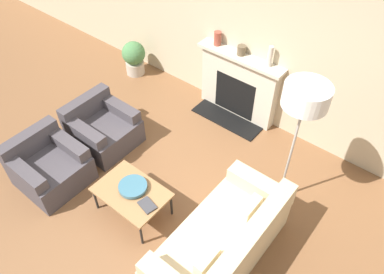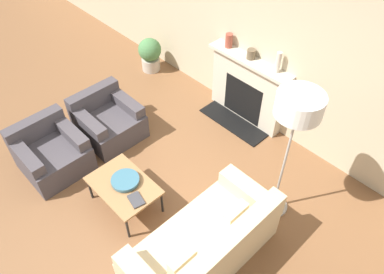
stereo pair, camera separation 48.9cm
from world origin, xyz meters
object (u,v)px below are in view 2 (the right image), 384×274
(fireplace, at_px, (247,90))
(mantel_vase_center_right, at_px, (278,62))
(armchair_near, at_px, (51,153))
(floor_lamp, at_px, (297,114))
(coffee_table, at_px, (124,186))
(bowl, at_px, (125,180))
(mantel_vase_center_left, at_px, (251,54))
(potted_plant, at_px, (150,53))
(couch, at_px, (204,246))
(armchair_far, at_px, (108,121))
(book, at_px, (136,200))
(mantel_vase_left, at_px, (229,40))

(fireplace, height_order, mantel_vase_center_right, mantel_vase_center_right)
(armchair_near, bearing_deg, fireplace, -22.61)
(fireplace, bearing_deg, floor_lamp, -37.01)
(fireplace, height_order, coffee_table, fireplace)
(fireplace, bearing_deg, bowl, -88.17)
(mantel_vase_center_left, distance_m, potted_plant, 2.33)
(couch, distance_m, armchair_far, 2.64)
(coffee_table, bearing_deg, potted_plant, 134.71)
(armchair_near, relative_size, mantel_vase_center_left, 5.93)
(fireplace, bearing_deg, armchair_far, -122.27)
(armchair_far, bearing_deg, mantel_vase_center_right, -40.95)
(armchair_far, relative_size, mantel_vase_center_right, 2.76)
(armchair_near, bearing_deg, mantel_vase_center_right, -29.84)
(couch, height_order, potted_plant, couch)
(armchair_near, bearing_deg, floor_lamp, -56.75)
(bowl, bearing_deg, potted_plant, 135.15)
(couch, bearing_deg, floor_lamp, 175.09)
(armchair_far, relative_size, book, 3.57)
(mantel_vase_left, bearing_deg, couch, -51.97)
(couch, distance_m, floor_lamp, 1.84)
(fireplace, height_order, potted_plant, fireplace)
(mantel_vase_left, relative_size, mantel_vase_center_left, 1.49)
(couch, height_order, coffee_table, couch)
(armchair_near, distance_m, floor_lamp, 3.52)
(armchair_near, relative_size, armchair_far, 1.00)
(book, xyz_separation_m, mantel_vase_center_right, (0.06, 2.59, 0.85))
(armchair_far, xyz_separation_m, bowl, (1.29, -0.59, 0.18))
(coffee_table, relative_size, mantel_vase_center_left, 6.16)
(coffee_table, relative_size, potted_plant, 1.40)
(floor_lamp, bearing_deg, mantel_vase_center_left, 142.97)
(bowl, distance_m, book, 0.33)
(armchair_far, xyz_separation_m, mantel_vase_center_left, (1.19, 1.93, 0.92))
(couch, bearing_deg, coffee_table, -81.83)
(book, bearing_deg, mantel_vase_center_left, 111.38)
(mantel_vase_left, relative_size, potted_plant, 0.34)
(bowl, height_order, book, bowl)
(armchair_near, relative_size, potted_plant, 1.35)
(coffee_table, xyz_separation_m, mantel_vase_center_right, (0.37, 2.56, 0.90))
(mantel_vase_center_left, height_order, potted_plant, mantel_vase_center_left)
(armchair_far, relative_size, potted_plant, 1.35)
(mantel_vase_left, bearing_deg, bowl, -77.71)
(book, relative_size, mantel_vase_center_right, 0.77)
(fireplace, relative_size, mantel_vase_left, 6.61)
(couch, relative_size, armchair_near, 2.08)
(mantel_vase_center_left, xyz_separation_m, potted_plant, (-2.15, -0.28, -0.85))
(armchair_far, distance_m, potted_plant, 1.91)
(fireplace, bearing_deg, mantel_vase_center_right, 1.79)
(armchair_far, relative_size, mantel_vase_left, 3.98)
(bowl, relative_size, book, 1.48)
(mantel_vase_center_right, bearing_deg, bowl, -98.70)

